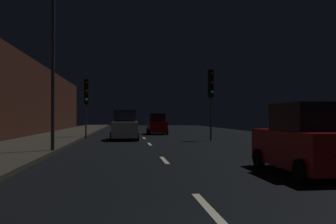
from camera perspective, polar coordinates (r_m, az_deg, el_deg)
The scene contains 10 objects.
ground at distance 27.70m, azimuth -3.96°, elevation -4.21°, with size 25.85×84.00×0.02m, color black.
sidewalk_left at distance 28.16m, azimuth -17.80°, elevation -3.95°, with size 4.40×84.00×0.15m, color #38332B.
building_facade_left at distance 25.42m, azimuth -25.03°, elevation 2.79°, with size 0.80×63.00×6.39m, color #472319.
lane_centerline at distance 16.93m, azimuth -2.03°, elevation -6.29°, with size 0.16×23.18×0.01m.
traffic_light_far_right at distance 24.48m, azimuth 6.97°, elevation 3.72°, with size 0.36×0.48×4.90m.
traffic_light_far_left at distance 27.58m, azimuth -13.15°, elevation 2.59°, with size 0.37×0.48×4.53m.
streetlamp_overhead at distance 16.67m, azimuth -16.71°, elevation 12.61°, with size 1.70×0.44×8.47m.
car_approaching_headlights at distance 25.25m, azimuth -7.05°, elevation -2.31°, with size 1.94×4.20×2.12m.
car_distant_taillights at distance 33.35m, azimuth -1.80°, elevation -2.08°, with size 1.81×3.92×1.97m.
car_parked_right_near at distance 10.74m, azimuth 21.33°, elevation -4.48°, with size 1.84×3.99×2.01m.
Camera 1 is at (-1.46, -3.12, 1.61)m, focal length 37.57 mm.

